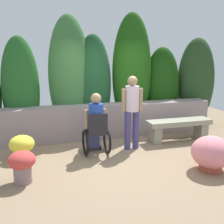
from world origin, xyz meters
TOP-DOWN VIEW (x-y plane):
  - ground_plane at (0.00, 0.00)m, footprint 10.22×10.22m
  - stone_retaining_wall at (0.00, 1.42)m, footprint 5.76×0.49m
  - hedge_backdrop at (0.20, 1.96)m, footprint 7.12×0.94m
  - stone_bench at (1.68, 0.62)m, footprint 1.62×0.43m
  - person_in_wheelchair at (-0.49, 0.29)m, footprint 0.53×0.66m
  - person_standing_companion at (0.36, 0.40)m, footprint 0.49×0.30m
  - flower_pot_purple_near at (-2.00, 0.42)m, footprint 0.51×0.51m
  - flower_pot_terracotta_by_wall at (-1.95, -0.66)m, footprint 0.46×0.46m
  - flower_pot_red_accent at (1.37, -1.11)m, footprint 0.73×0.73m

SIDE VIEW (x-z plane):
  - ground_plane at x=0.00m, z-range 0.00..0.00m
  - flower_pot_purple_near at x=-2.00m, z-range 0.03..0.53m
  - flower_pot_red_accent at x=1.37m, z-range 0.00..0.65m
  - flower_pot_terracotta_by_wall at x=-1.95m, z-range 0.05..0.60m
  - stone_bench at x=1.68m, z-range 0.09..0.62m
  - stone_retaining_wall at x=0.00m, z-range 0.00..0.86m
  - person_in_wheelchair at x=-0.49m, z-range -0.04..1.29m
  - person_standing_companion at x=0.36m, z-range 0.13..1.78m
  - hedge_backdrop at x=0.20m, z-range -0.24..2.96m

